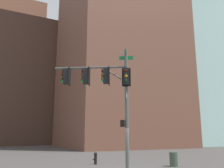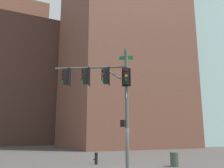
# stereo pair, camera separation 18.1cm
# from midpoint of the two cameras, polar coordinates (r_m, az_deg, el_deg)

# --- Properties ---
(signal_pole_assembly) EXTENTS (4.36, 2.96, 7.46)m
(signal_pole_assembly) POSITION_cam_midpoint_polar(r_m,az_deg,el_deg) (15.04, -0.97, -0.65)
(signal_pole_assembly) COLOR #4C514C
(signal_pole_assembly) RESTS_ON ground_plane
(fire_hydrant) EXTENTS (0.34, 0.26, 0.87)m
(fire_hydrant) POSITION_cam_midpoint_polar(r_m,az_deg,el_deg) (18.73, -3.46, -16.93)
(fire_hydrant) COLOR black
(fire_hydrant) RESTS_ON ground_plane
(litter_bin) EXTENTS (0.56, 0.56, 0.95)m
(litter_bin) POSITION_cam_midpoint_polar(r_m,az_deg,el_deg) (17.97, 14.75, -16.78)
(litter_bin) COLOR #384738
(litter_bin) RESTS_ON ground_plane
(building_brick_midblock) EXTENTS (20.16, 17.12, 28.99)m
(building_brick_midblock) POSITION_cam_midpoint_polar(r_m,az_deg,el_deg) (63.50, -23.01, 0.26)
(building_brick_midblock) COLOR #4C3328
(building_brick_midblock) RESTS_ON ground_plane
(building_glass_tower) EXTENTS (24.09, 26.69, 63.86)m
(building_glass_tower) POSITION_cam_midpoint_polar(r_m,az_deg,el_deg) (71.07, 17.20, 13.43)
(building_glass_tower) COLOR #9EC6C1
(building_glass_tower) RESTS_ON ground_plane
(building_brick_farside) EXTENTS (17.97, 14.60, 41.65)m
(building_brick_farside) POSITION_cam_midpoint_polar(r_m,az_deg,el_deg) (78.76, -22.63, 2.74)
(building_brick_farside) COLOR brown
(building_brick_farside) RESTS_ON ground_plane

